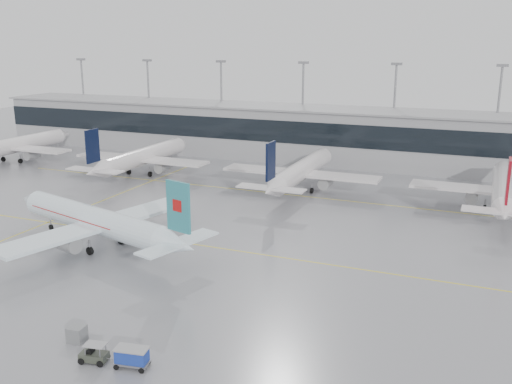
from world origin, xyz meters
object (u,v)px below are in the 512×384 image
at_px(air_canada_jet, 99,222).
at_px(baggage_cart, 132,356).
at_px(gse_unit, 77,334).
at_px(baggage_tug, 94,356).

relative_size(air_canada_jet, baggage_cart, 11.64).
bearing_deg(gse_unit, baggage_tug, -36.92).
height_order(baggage_tug, gse_unit, baggage_tug).
height_order(air_canada_jet, baggage_cart, air_canada_jet).
distance_m(air_canada_jet, gse_unit, 25.74).
relative_size(air_canada_jet, baggage_tug, 9.92).
relative_size(baggage_cart, gse_unit, 2.04).
bearing_deg(air_canada_jet, baggage_tug, 142.01).
height_order(air_canada_jet, gse_unit, air_canada_jet).
bearing_deg(baggage_tug, air_canada_jet, 116.72).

